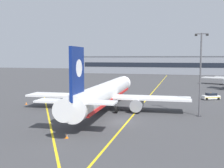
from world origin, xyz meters
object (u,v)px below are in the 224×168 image
object	(u,v)px
service_car_third	(211,97)
airliner_foreground	(105,93)
safety_cone_by_nose_gear	(129,97)
safety_cone_by_port_wing	(26,103)
apron_lamp_post	(200,73)
safety_cone_by_tail	(67,136)

from	to	relation	value
service_car_third	airliner_foreground	bearing A→B (deg)	-135.01
safety_cone_by_nose_gear	service_car_third	bearing A→B (deg)	9.54
safety_cone_by_nose_gear	safety_cone_by_port_wing	distance (m)	24.95
airliner_foreground	safety_cone_by_port_wing	world-z (taller)	airliner_foreground
apron_lamp_post	safety_cone_by_port_wing	xyz separation A→B (m)	(-36.07, 2.07, -7.25)
service_car_third	safety_cone_by_port_wing	xyz separation A→B (m)	(-39.29, -18.65, -0.51)
apron_lamp_post	safety_cone_by_tail	bearing A→B (deg)	-131.83
apron_lamp_post	safety_cone_by_port_wing	size ratio (longest dim) A/B	26.15
airliner_foreground	safety_cone_by_tail	world-z (taller)	airliner_foreground
airliner_foreground	safety_cone_by_tail	size ratio (longest dim) A/B	75.50
apron_lamp_post	safety_cone_by_nose_gear	distance (m)	25.00
apron_lamp_post	service_car_third	size ratio (longest dim) A/B	3.15
service_car_third	safety_cone_by_port_wing	distance (m)	43.50
airliner_foreground	safety_cone_by_port_wing	xyz separation A→B (m)	(-18.75, 1.88, -3.11)
apron_lamp_post	safety_cone_by_nose_gear	size ratio (longest dim) A/B	26.15
service_car_third	apron_lamp_post	bearing A→B (deg)	-98.83
apron_lamp_post	safety_cone_by_port_wing	distance (m)	36.85
apron_lamp_post	service_car_third	world-z (taller)	apron_lamp_post
service_car_third	safety_cone_by_nose_gear	size ratio (longest dim) A/B	8.30
airliner_foreground	safety_cone_by_nose_gear	world-z (taller)	airliner_foreground
airliner_foreground	apron_lamp_post	world-z (taller)	apron_lamp_post
service_car_third	safety_cone_by_tail	bearing A→B (deg)	-116.73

